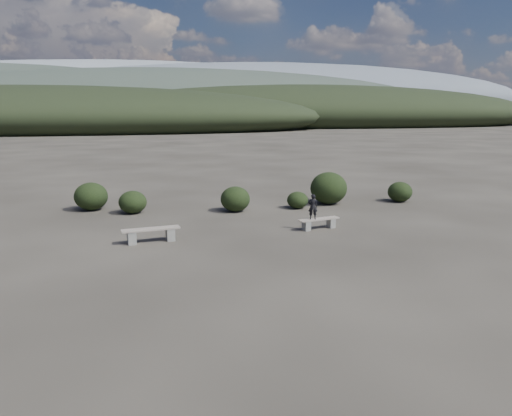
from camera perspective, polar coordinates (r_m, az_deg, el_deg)
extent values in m
plane|color=#2D2923|center=(13.95, 4.53, -7.16)|extent=(1200.00, 1200.00, 0.00)
cube|color=slate|center=(17.00, -14.02, -3.32)|extent=(0.33, 0.42, 0.43)
cube|color=slate|center=(17.19, -9.77, -2.98)|extent=(0.33, 0.42, 0.43)
cube|color=gray|center=(17.03, -11.91, -2.37)|extent=(1.96, 0.74, 0.05)
cube|color=slate|center=(18.41, 5.78, -2.03)|extent=(0.29, 0.36, 0.36)
cube|color=slate|center=(18.97, 8.57, -1.70)|extent=(0.29, 0.36, 0.36)
cube|color=gray|center=(18.64, 7.21, -1.26)|extent=(1.64, 0.72, 0.04)
imported|color=black|center=(18.39, 6.51, 0.15)|extent=(0.39, 0.32, 0.94)
ellipsoid|color=black|center=(21.89, -13.92, 0.65)|extent=(1.18, 1.18, 0.97)
ellipsoid|color=black|center=(21.64, -2.39, 1.03)|extent=(1.28, 1.28, 1.10)
ellipsoid|color=black|center=(22.39, 4.77, 0.91)|extent=(0.95, 0.95, 0.76)
ellipsoid|color=black|center=(23.57, 8.31, 2.27)|extent=(1.71, 1.71, 1.50)
ellipsoid|color=black|center=(24.88, 16.13, 1.79)|extent=(1.16, 1.16, 0.96)
ellipsoid|color=black|center=(23.08, -18.34, 1.27)|extent=(1.45, 1.45, 1.22)
ellipsoid|color=black|center=(104.97, -23.00, 9.52)|extent=(110.00, 40.00, 12.00)
ellipsoid|color=black|center=(128.66, 6.67, 10.71)|extent=(120.00, 44.00, 14.00)
ellipsoid|color=#323D32|center=(172.78, -9.90, 11.51)|extent=(190.00, 64.00, 24.00)
ellipsoid|color=slate|center=(321.32, 2.41, 12.31)|extent=(340.00, 110.00, 44.00)
ellipsoid|color=gray|center=(413.67, -14.88, 12.11)|extent=(460.00, 140.00, 56.00)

